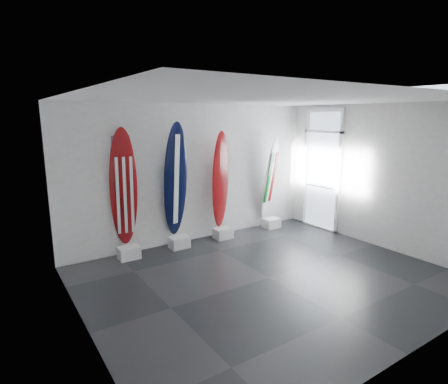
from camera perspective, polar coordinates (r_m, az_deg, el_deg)
floor at (r=6.52m, az=6.98°, el=-13.14°), size 6.00×6.00×0.00m
ceiling at (r=5.92m, az=7.72°, el=14.22°), size 6.00×6.00×0.00m
wall_back at (r=8.07m, az=-4.36°, el=2.91°), size 6.00×0.00×6.00m
wall_front at (r=4.53m, az=28.58°, el=-5.53°), size 6.00×0.00×6.00m
wall_left at (r=4.71m, az=-21.57°, el=-4.27°), size 0.00×5.00×5.00m
wall_right at (r=8.30m, az=23.23°, el=2.24°), size 0.00×5.00×5.00m
display_block_usa at (r=7.46m, az=-14.65°, el=-9.17°), size 0.40×0.30×0.24m
surfboard_usa at (r=7.21m, az=-15.43°, el=0.61°), size 0.57×0.39×2.32m
display_block_navy at (r=7.85m, az=-7.00°, el=-7.80°), size 0.40×0.30×0.24m
surfboard_navy at (r=7.60m, az=-7.58°, el=1.85°), size 0.57×0.35×2.41m
display_block_swiss at (r=8.37m, az=-0.18°, el=-6.45°), size 0.40×0.30×0.24m
surfboard_swiss at (r=8.16m, az=-0.57°, el=1.88°), size 0.52×0.27×2.20m
display_block_italy at (r=9.22m, az=7.41°, el=-4.84°), size 0.40×0.30×0.24m
surfboard_italy at (r=9.04m, az=7.19°, el=2.21°), size 0.57×0.54×2.04m
wall_outlet at (r=7.48m, az=-20.88°, el=-7.65°), size 0.09×0.02×0.13m
glass_door at (r=9.21m, az=15.04°, el=3.17°), size 0.12×1.16×2.85m
balcony at (r=10.40m, az=19.64°, el=-1.36°), size 2.80×2.20×1.20m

